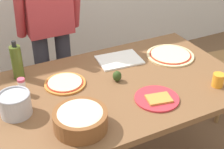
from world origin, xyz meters
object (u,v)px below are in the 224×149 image
Objects in this scene: pizza_cooked_on_tray at (65,83)px; olive_oil_bottle at (17,62)px; person_cook at (49,21)px; cutting_board_white at (119,60)px; steel_pot at (15,104)px; cup_orange at (218,80)px; avocado at (117,76)px; plate_with_slice at (157,99)px; dining_table at (116,97)px; pizza_raw_on_board at (170,55)px; popcorn_bowl at (80,118)px; salt_shaker at (22,86)px.

pizza_cooked_on_tray is 1.01× the size of olive_oil_bottle.
cutting_board_white is (0.34, -0.49, -0.17)m from person_cook.
steel_pot is 2.04× the size of cup_orange.
cup_orange is (0.73, -1.05, -0.14)m from person_cook.
olive_oil_bottle reaches higher than avocado.
avocado is (-0.14, -0.23, 0.03)m from cutting_board_white.
person_cook is at bearing 124.97° from cutting_board_white.
cup_orange is at bearing -6.27° from plate_with_slice.
cup_orange is at bearing -55.03° from cutting_board_white.
cutting_board_white is at bearing 87.57° from plate_with_slice.
dining_table is 4.71× the size of pizza_raw_on_board.
popcorn_bowl is at bearing -176.42° from plate_with_slice.
cutting_board_white reaches higher than dining_table.
popcorn_bowl is at bearing -75.04° from olive_oil_bottle.
person_cook reaches higher than olive_oil_bottle.
salt_shaker is at bearing -96.86° from olive_oil_bottle.
steel_pot reaches higher than popcorn_bowl.
cup_orange is at bearing -27.73° from pizza_cooked_on_tray.
pizza_cooked_on_tray is at bearing -3.06° from salt_shaker.
dining_table is 0.46m from popcorn_bowl.
person_cook is at bearing 107.72° from plate_with_slice.
steel_pot reaches higher than cup_orange.
avocado is at bearing 147.97° from cup_orange.
avocado is (0.37, 0.31, -0.03)m from popcorn_bowl.
steel_pot is 0.19m from salt_shaker.
pizza_cooked_on_tray is 3.68× the size of avocado.
cup_orange is (1.17, -0.28, -0.02)m from steel_pot.
salt_shaker is at bearing 157.50° from cup_orange.
plate_with_slice is 0.87× the size of cutting_board_white.
dining_table is 22.86× the size of avocado.
dining_table is 0.63m from steel_pot.
salt_shaker is at bearing -121.33° from person_cook.
cup_orange is (1.07, -0.65, -0.07)m from olive_oil_bottle.
dining_table is 0.33m from pizza_cooked_on_tray.
steel_pot is at bearing -154.54° from pizza_cooked_on_tray.
person_cook is 6.29× the size of pizza_cooked_on_tray.
cup_orange is at bearing -27.45° from dining_table.
pizza_cooked_on_tray is 0.26m from salt_shaker.
cup_orange is at bearing -55.03° from person_cook.
salt_shaker reaches higher than dining_table.
pizza_raw_on_board is (0.70, -0.60, -0.17)m from person_cook.
steel_pot is (-0.33, -0.16, 0.06)m from pizza_cooked_on_tray.
cutting_board_white is at bearing 14.95° from pizza_cooked_on_tray.
dining_table is 0.64m from cup_orange.
person_cook reaches higher than pizza_cooked_on_tray.
person_cook is 6.23× the size of plate_with_slice.
dining_table is 0.14m from avocado.
cutting_board_white is at bearing 163.41° from pizza_raw_on_board.
plate_with_slice is at bearing -68.04° from avocado.
olive_oil_bottle is at bearing 172.18° from cutting_board_white.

